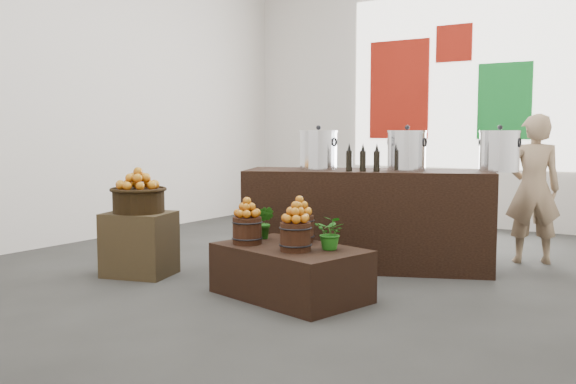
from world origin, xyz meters
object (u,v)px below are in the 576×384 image
Objects in this scene: crate at (140,244)px; counter at (367,219)px; wicker_basket at (139,201)px; stock_pot_center at (407,152)px; stock_pot_right at (499,152)px; display_table at (290,272)px; stock_pot_left at (318,151)px; shopper at (533,189)px.

crate is 0.25× the size of counter.
stock_pot_center is at bearing 40.14° from wicker_basket.
wicker_basket is at bearing -143.86° from stock_pot_right.
display_table is 3.29× the size of stock_pot_center.
crate is 1.62× the size of stock_pot_right.
stock_pot_left reaches higher than wicker_basket.
stock_pot_center reaches higher than counter.
stock_pot_left is 0.84m from stock_pot_center.
shopper reaches higher than wicker_basket.
crate is 1.89m from stock_pot_left.
display_table is 2.32m from stock_pot_right.
wicker_basket is 1.65m from display_table.
display_table is 0.51× the size of counter.
wicker_basket is 3.82m from shopper.
crate is at bearing -139.86° from stock_pot_center.
wicker_basket is 2.14m from counter.
display_table is at bearing 4.24° from wicker_basket.
stock_pot_left is at bearing 47.93° from wicker_basket.
stock_pot_left is at bearing -180.00° from counter.
counter is (-0.01, 1.33, 0.27)m from display_table.
stock_pot_right is at bearing 36.14° from wicker_basket.
counter is 6.47× the size of stock_pot_left.
stock_pot_right is (2.66, 1.94, 0.44)m from wicker_basket.
counter is 1.55× the size of shopper.
counter is at bearing 42.84° from wicker_basket.
stock_pot_right is at bearing 24.19° from stock_pot_center.
shopper is at bearing 42.20° from wicker_basket.
stock_pot_center is 0.84m from stock_pot_right.
counter is 6.47× the size of stock_pot_right.
crate is at bearing -161.35° from counter.
stock_pot_center reaches higher than crate.
counter is at bearing 42.84° from crate.
crate is 1.58m from display_table.
crate is 1.62× the size of stock_pot_left.
counter is (1.56, 1.45, -0.21)m from wicker_basket.
counter reaches higher than wicker_basket.
shopper is (1.26, 1.11, 0.27)m from counter.
stock_pot_right is (1.53, 0.69, 0.00)m from stock_pot_left.
crate is at bearing -162.99° from display_table.
crate is 1.62× the size of stock_pot_center.
display_table is at bearing -113.94° from counter.
stock_pot_left is (-0.44, 1.14, 0.92)m from display_table.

